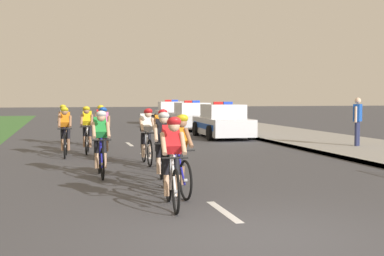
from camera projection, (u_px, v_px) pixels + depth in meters
The scene contains 19 objects.
ground_plane at pixel (262, 239), 6.82m from camera, with size 160.00×160.00×0.00m, color #424247.
sidewalk_slab at pixel (308, 138), 22.21m from camera, with size 4.41×60.00×0.12m, color gray.
kerb_edge at pixel (261, 139), 21.70m from camera, with size 0.16×60.00×0.13m, color #9E9E99.
lane_markings_centre at pixel (173, 175), 12.28m from camera, with size 0.14×17.60×0.01m.
cyclist_lead at pixel (172, 161), 8.63m from camera, with size 0.44×1.72×1.56m.
cyclist_second at pixel (178, 154), 9.70m from camera, with size 0.44×1.72×1.56m.
cyclist_third at pixel (163, 147), 11.05m from camera, with size 0.45×1.72×1.56m.
cyclist_fourth at pixel (101, 143), 11.93m from camera, with size 0.42×1.72×1.56m.
cyclist_fifth at pixel (161, 138), 13.21m from camera, with size 0.43×1.72×1.56m.
cyclist_sixth at pixel (147, 136), 14.09m from camera, with size 0.42×1.72×1.56m.
cyclist_seventh at pixel (104, 132), 15.57m from camera, with size 0.45×1.72×1.56m.
cyclist_eighth at pixel (87, 129), 16.84m from camera, with size 0.45×1.72×1.56m.
cyclist_ninth at pixel (65, 131), 15.84m from camera, with size 0.43×1.72×1.56m.
cyclist_tenth at pixel (101, 125), 18.94m from camera, with size 0.43×1.72×1.56m.
cyclist_eleventh at pixel (64, 124), 19.81m from camera, with size 0.45×1.72×1.56m.
police_car_nearest at pixel (222, 122), 23.12m from camera, with size 2.12×4.46×1.59m.
police_car_second at pixel (192, 117), 28.59m from camera, with size 2.05×4.43×1.59m.
police_car_third at pixel (171, 114), 33.87m from camera, with size 2.30×4.54×1.59m.
spectator_closest at pixel (358, 118), 18.10m from camera, with size 0.43×0.41×1.68m.
Camera 1 is at (-2.51, -6.29, 1.86)m, focal length 48.99 mm.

